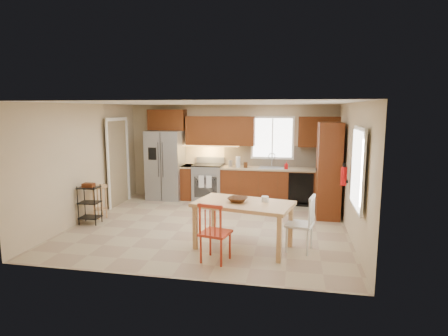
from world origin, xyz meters
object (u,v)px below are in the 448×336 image
chair_red (215,232)px  table_jar (265,200)px  table_bowl (238,202)px  dining_table (243,226)px  utility_cart (90,205)px  pantry (329,170)px  chair_white (300,223)px  range_stove (208,183)px  fire_extinguisher (344,176)px  bar_stool (100,202)px  refrigerator (166,165)px  soap_bottle (286,165)px

chair_red → table_jar: (0.71, 0.75, 0.36)m
table_bowl → dining_table: bearing=0.0°
table_jar → utility_cart: 3.79m
pantry → chair_white: size_ratio=2.19×
range_stove → pantry: size_ratio=0.44×
range_stove → table_bowl: (1.30, -3.30, 0.35)m
fire_extinguisher → table_jar: 1.86m
fire_extinguisher → table_bowl: bearing=-146.0°
bar_stool → utility_cart: 0.42m
chair_white → table_jar: (-0.59, 0.05, 0.36)m
pantry → utility_cart: bearing=-162.6°
pantry → refrigerator: bearing=167.4°
fire_extinguisher → range_stove: bearing=147.4°
dining_table → table_bowl: size_ratio=4.94×
fire_extinguisher → chair_white: 1.60m
dining_table → refrigerator: bearing=140.7°
fire_extinguisher → chair_white: size_ratio=0.38×
pantry → bar_stool: size_ratio=2.88×
dining_table → chair_red: size_ratio=1.70×
dining_table → bar_stool: size_ratio=2.24×
chair_red → soap_bottle: bearing=88.3°
chair_red → dining_table: bearing=74.2°
table_jar → bar_stool: (-3.71, 1.09, -0.47)m
dining_table → bar_stool: bearing=173.0°
range_stove → chair_white: size_ratio=0.96×
dining_table → table_jar: size_ratio=11.20×
refrigerator → dining_table: bearing=-51.8°
chair_white → table_bowl: size_ratio=2.90×
soap_bottle → table_jar: soap_bottle is taller
table_jar → dining_table: bearing=-164.1°
chair_white → table_bowl: bearing=105.3°
chair_white → pantry: bearing=-2.9°
fire_extinguisher → table_bowl: (-1.88, -1.27, -0.29)m
dining_table → table_bowl: table_bowl is taller
dining_table → bar_stool: (-3.35, 1.19, -0.03)m
soap_bottle → pantry: (0.95, -0.90, 0.05)m
utility_cart → refrigerator: bearing=68.9°
table_bowl → bar_stool: table_bowl is taller
chair_red → table_bowl: bearing=81.7°
dining_table → chair_red: bearing=-105.8°
soap_bottle → refrigerator: bearing=179.5°
fire_extinguisher → dining_table: size_ratio=0.22×
chair_red → range_stove: bearing=117.4°
refrigerator → pantry: (4.13, -0.93, 0.14)m
range_stove → refrigerator: bearing=-177.0°
dining_table → chair_white: chair_white is taller
chair_red → chair_white: (1.30, 0.70, 0.00)m
dining_table → pantry: bearing=68.3°
range_stove → table_bowl: range_stove is taller
table_bowl → chair_red: bearing=-110.9°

